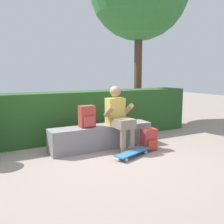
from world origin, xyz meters
name	(u,v)px	position (x,y,z in m)	size (l,w,h in m)	color
ground_plane	(108,151)	(0.00, 0.00, 0.00)	(24.00, 24.00, 0.00)	gray
bench_main	(102,137)	(0.00, 0.26, 0.22)	(2.03, 0.42, 0.44)	gray
person_skater	(119,116)	(0.26, 0.05, 0.64)	(0.49, 0.62, 1.19)	gold
skateboard_near_person	(133,152)	(0.25, -0.46, 0.07)	(0.82, 0.46, 0.09)	teal
backpack_on_bench	(87,117)	(-0.30, 0.25, 0.64)	(0.28, 0.23, 0.40)	#B23833
backpack_on_ground	(149,140)	(0.73, -0.27, 0.19)	(0.28, 0.23, 0.40)	#B23833
hedge_row	(67,116)	(-0.40, 1.16, 0.52)	(6.03, 0.62, 1.04)	#254F20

